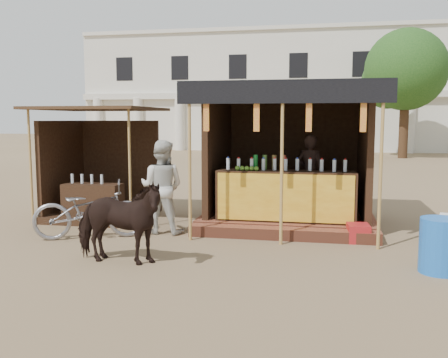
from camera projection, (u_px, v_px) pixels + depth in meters
name	position (u px, v px, depth m)	size (l,w,h in m)	color
ground	(203.00, 267.00, 7.22)	(120.00, 120.00, 0.00)	#846B4C
main_stall	(290.00, 174.00, 10.17)	(3.60, 3.61, 2.78)	brown
secondary_stall	(96.00, 178.00, 10.88)	(2.40, 2.40, 2.38)	#372314
cow	(118.00, 222.00, 7.32)	(0.67, 1.47, 1.25)	black
motorbike	(90.00, 210.00, 8.91)	(0.69, 1.97, 1.03)	gray
bystander	(162.00, 187.00, 9.30)	(0.85, 0.66, 1.75)	silver
blue_barrel	(441.00, 246.00, 6.93)	(0.58, 0.58, 0.77)	blue
red_crate	(358.00, 233.00, 8.70)	(0.37, 0.44, 0.31)	#A61B1C
background_building	(273.00, 94.00, 36.29)	(26.00, 7.45, 8.18)	silver
tree	(402.00, 73.00, 27.11)	(4.50, 4.40, 7.00)	#382314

